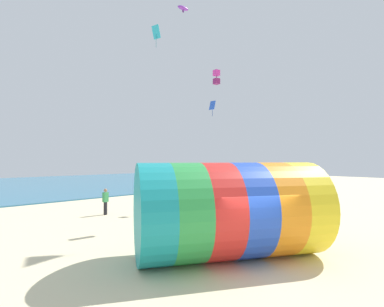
# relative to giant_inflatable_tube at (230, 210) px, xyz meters

# --- Properties ---
(ground_plane) EXTENTS (120.00, 120.00, 0.00)m
(ground_plane) POSITION_rel_giant_inflatable_tube_xyz_m (-0.38, -1.13, -1.79)
(ground_plane) COLOR beige
(giant_inflatable_tube) EXTENTS (7.73, 6.51, 3.58)m
(giant_inflatable_tube) POSITION_rel_giant_inflatable_tube_xyz_m (0.00, 0.00, 0.00)
(giant_inflatable_tube) COLOR teal
(giant_inflatable_tube) RESTS_ON ground
(kite_handler) EXTENTS (0.39, 0.42, 1.72)m
(kite_handler) POSITION_rel_giant_inflatable_tube_xyz_m (3.67, -1.27, -0.91)
(kite_handler) COLOR #383D56
(kite_handler) RESTS_ON ground
(kite_purple_parafoil) EXTENTS (0.97, 0.54, 0.51)m
(kite_purple_parafoil) POSITION_rel_giant_inflatable_tube_xyz_m (5.71, 8.83, 12.96)
(kite_purple_parafoil) COLOR purple
(kite_magenta_box) EXTENTS (0.39, 0.39, 0.98)m
(kite_magenta_box) POSITION_rel_giant_inflatable_tube_xyz_m (5.64, 5.56, 7.23)
(kite_magenta_box) COLOR #D1339E
(kite_blue_diamond) EXTENTS (0.27, 0.53, 1.25)m
(kite_blue_diamond) POSITION_rel_giant_inflatable_tube_xyz_m (8.79, 8.74, 6.19)
(kite_blue_diamond) COLOR blue
(kite_cyan_diamond) EXTENTS (0.49, 0.82, 1.87)m
(kite_cyan_diamond) POSITION_rel_giant_inflatable_tube_xyz_m (6.78, 13.45, 12.92)
(kite_cyan_diamond) COLOR #2DB2C6
(bystander_near_water) EXTENTS (0.40, 0.30, 1.74)m
(bystander_near_water) POSITION_rel_giant_inflatable_tube_xyz_m (0.96, 11.32, -0.90)
(bystander_near_water) COLOR black
(bystander_near_water) RESTS_ON ground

